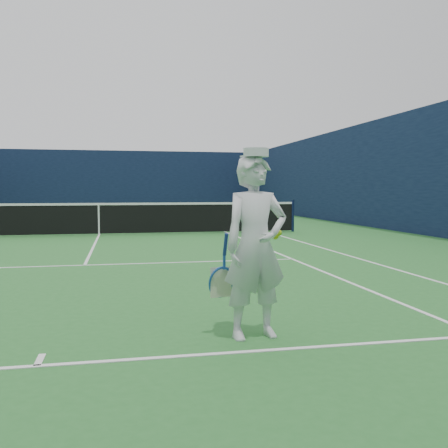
{
  "coord_description": "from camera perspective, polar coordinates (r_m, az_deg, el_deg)",
  "views": [
    {
      "loc": [
        0.69,
        -16.06,
        1.44
      ],
      "look_at": [
        1.95,
        -9.97,
        1.0
      ],
      "focal_mm": 40.0,
      "sensor_mm": 36.0,
      "label": 1
    }
  ],
  "objects": [
    {
      "name": "ground",
      "position": [
        16.14,
        -14.09,
        -1.22
      ],
      "size": [
        80.0,
        80.0,
        0.0
      ],
      "primitive_type": "plane",
      "color": "#2A6E2C",
      "rests_on": "ground"
    },
    {
      "name": "court_markings",
      "position": [
        16.14,
        -14.09,
        -1.21
      ],
      "size": [
        11.03,
        23.83,
        0.01
      ],
      "color": "white",
      "rests_on": "ground"
    },
    {
      "name": "windscreen_fence",
      "position": [
        16.08,
        -14.21,
        5.89
      ],
      "size": [
        20.12,
        36.12,
        4.0
      ],
      "color": "#0D1832",
      "rests_on": "ground"
    },
    {
      "name": "tennis_net",
      "position": [
        16.1,
        -14.12,
        0.74
      ],
      "size": [
        12.88,
        0.09,
        1.07
      ],
      "color": "#141E4C",
      "rests_on": "ground"
    },
    {
      "name": "tennis_player",
      "position": [
        4.8,
        3.62,
        -2.56
      ],
      "size": [
        0.81,
        0.52,
        1.82
      ],
      "rotation": [
        0.0,
        0.0,
        0.16
      ],
      "color": "white",
      "rests_on": "ground"
    }
  ]
}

